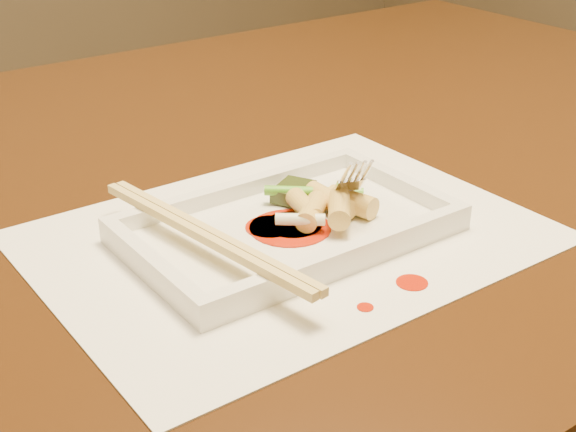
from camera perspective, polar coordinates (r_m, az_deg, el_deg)
table at (r=0.88m, az=-1.30°, el=-1.42°), size 1.40×0.90×0.75m
placemat at (r=0.66m, az=-0.00°, el=-1.46°), size 0.40×0.30×0.00m
sauce_splatter_a at (r=0.60m, az=8.81°, el=-4.70°), size 0.02×0.02×0.00m
sauce_splatter_b at (r=0.57m, az=5.51°, el=-6.48°), size 0.01×0.01×0.00m
plate_base at (r=0.66m, az=-0.00°, el=-1.09°), size 0.26×0.16×0.01m
plate_rim_far at (r=0.71m, az=-3.52°, el=1.94°), size 0.26×0.01×0.01m
plate_rim_near at (r=0.60m, az=4.14°, el=-2.79°), size 0.26×0.01×0.01m
plate_rim_left at (r=0.60m, az=-9.68°, el=-3.36°), size 0.01×0.14×0.01m
plate_rim_right at (r=0.73m, az=7.95°, el=2.34°), size 0.01×0.14×0.01m
veg_piece at (r=0.70m, az=0.39°, el=1.74°), size 0.05×0.04×0.01m
scallion_white at (r=0.64m, az=0.88°, el=-0.24°), size 0.04×0.03×0.01m
scallion_green at (r=0.69m, az=1.85°, el=1.74°), size 0.07×0.06×0.01m
chopstick_a at (r=0.61m, az=-6.25°, el=-1.38°), size 0.04×0.24×0.01m
chopstick_b at (r=0.61m, az=-5.61°, el=-1.18°), size 0.04×0.24×0.01m
fork at (r=0.68m, az=3.91°, el=6.93°), size 0.09×0.10×0.14m
sauce_blob_0 at (r=0.65m, az=0.16°, el=-0.84°), size 0.07×0.07×0.00m
sauce_blob_1 at (r=0.66m, az=0.34°, el=-0.65°), size 0.05×0.05×0.00m
sauce_blob_2 at (r=0.66m, az=-1.28°, el=-0.79°), size 0.04×0.04×0.00m
rice_cake_0 at (r=0.67m, az=1.17°, el=0.64°), size 0.03×0.05×0.02m
rice_cake_1 at (r=0.68m, az=3.02°, el=1.12°), size 0.02×0.05×0.02m
rice_cake_2 at (r=0.65m, az=3.69°, el=0.58°), size 0.04×0.05×0.02m
rice_cake_3 at (r=0.66m, az=1.72°, el=0.32°), size 0.05×0.04×0.02m
rice_cake_4 at (r=0.68m, az=4.56°, el=0.99°), size 0.03×0.05×0.02m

